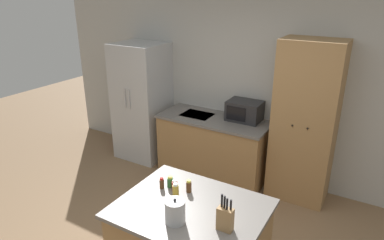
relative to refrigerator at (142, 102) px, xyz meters
The scene contains 13 objects.
wall_back 2.01m from the refrigerator, 10.70° to the left, with size 7.20×0.06×2.60m.
refrigerator is the anchor object (origin of this frame).
back_counter 1.36m from the refrigerator, ahead, with size 1.59×0.70×0.89m.
pantry_cabinet 2.51m from the refrigerator, ahead, with size 0.74×0.53×2.07m.
microwave 1.68m from the refrigerator, ahead, with size 0.46×0.34×0.27m.
knife_block 3.22m from the refrigerator, 40.70° to the right, with size 0.12×0.07×0.29m.
spice_bottle_tall_dark 2.53m from the refrigerator, 47.71° to the right, with size 0.04×0.04×0.11m.
spice_bottle_short_red 2.67m from the refrigerator, 45.45° to the right, with size 0.06×0.06×0.11m.
spice_bottle_amber_oil 2.59m from the refrigerator, 45.28° to the right, with size 0.05×0.05×0.10m.
spice_bottle_green_herb 2.52m from the refrigerator, 45.94° to the right, with size 0.06×0.06×0.11m.
spice_bottle_pale_salt 2.65m from the refrigerator, 42.77° to the right, with size 0.05×0.05×0.12m.
kettle 3.03m from the refrigerator, 46.91° to the right, with size 0.16×0.16×0.21m.
fire_extinguisher 0.87m from the refrigerator, behind, with size 0.11×0.11×0.51m.
Camera 1 is at (1.36, -2.08, 2.62)m, focal length 32.00 mm.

